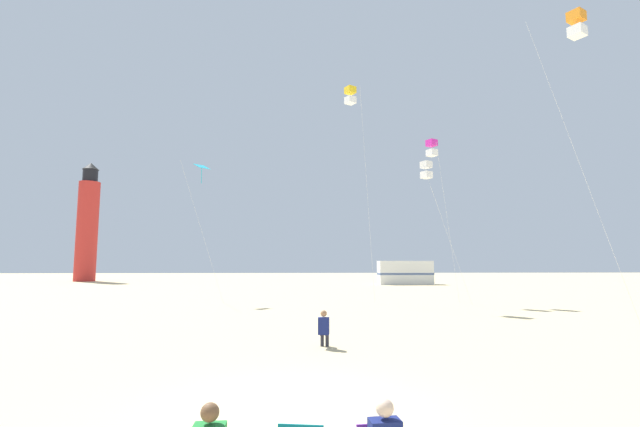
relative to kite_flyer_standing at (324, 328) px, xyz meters
name	(u,v)px	position (x,y,z in m)	size (l,w,h in m)	color
ground	(295,412)	(-0.84, -5.80, -0.61)	(200.00, 200.00, 0.00)	#D3BC8C
kite_flyer_standing	(324,328)	(0.00, 0.00, 0.00)	(0.38, 0.54, 1.16)	navy
kite_diamond_cyan	(202,172)	(-7.53, 16.26, 8.27)	(2.87, 2.49, 9.47)	silver
kite_box_white	(426,170)	(7.76, 14.57, 8.18)	(3.39, 2.82, 9.39)	silver
kite_box_orange	(577,25)	(11.30, 3.61, 12.35)	(2.76, 2.76, 13.57)	silver
kite_box_gold	(350,96)	(2.63, 14.25, 13.13)	(1.97, 2.00, 14.36)	silver
kite_box_magenta	(432,148)	(8.43, 15.41, 9.91)	(1.93, 1.93, 11.12)	silver
lighthouse_distant	(87,225)	(-30.56, 49.06, 7.22)	(2.80, 2.80, 16.80)	red
rv_van_white	(405,273)	(12.03, 38.59, 0.78)	(6.44, 2.35, 2.80)	white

